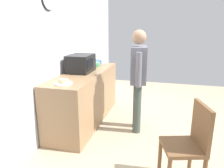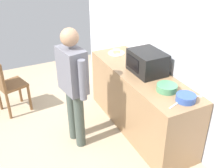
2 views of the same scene
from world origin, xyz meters
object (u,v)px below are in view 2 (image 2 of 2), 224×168
object	(u,v)px
microwave	(147,62)
person_standing	(73,81)
sandwich_plate	(116,52)
fork_utensil	(174,105)
salad_bowl	(167,88)
cereal_bowl	(186,98)
wooden_chair	(7,83)
spoon_utensil	(194,96)

from	to	relation	value
microwave	person_standing	world-z (taller)	person_standing
sandwich_plate	fork_utensil	xyz separation A→B (m)	(1.62, -0.12, -0.02)
salad_bowl	person_standing	xyz separation A→B (m)	(-0.65, -0.96, 0.01)
microwave	cereal_bowl	world-z (taller)	microwave
microwave	salad_bowl	world-z (taller)	microwave
wooden_chair	cereal_bowl	bearing A→B (deg)	39.40
sandwich_plate	spoon_utensil	bearing A→B (deg)	7.74
microwave	spoon_utensil	size ratio (longest dim) A/B	2.94
spoon_utensil	person_standing	world-z (taller)	person_standing
cereal_bowl	wooden_chair	xyz separation A→B (m)	(-2.10, -1.73, -0.42)
microwave	person_standing	bearing A→B (deg)	-96.84
salad_bowl	wooden_chair	bearing A→B (deg)	-137.34
salad_bowl	spoon_utensil	xyz separation A→B (m)	(0.25, 0.21, -0.04)
microwave	fork_utensil	distance (m)	0.87
microwave	wooden_chair	world-z (taller)	microwave
microwave	salad_bowl	distance (m)	0.55
salad_bowl	cereal_bowl	distance (m)	0.29
spoon_utensil	person_standing	distance (m)	1.48
sandwich_plate	spoon_utensil	world-z (taller)	sandwich_plate
salad_bowl	cereal_bowl	xyz separation A→B (m)	(0.28, 0.05, -0.00)
spoon_utensil	salad_bowl	bearing A→B (deg)	-139.90
cereal_bowl	person_standing	distance (m)	1.38
cereal_bowl	wooden_chair	bearing A→B (deg)	-140.60
salad_bowl	wooden_chair	xyz separation A→B (m)	(-1.82, -1.68, -0.42)
person_standing	wooden_chair	bearing A→B (deg)	-148.32
cereal_bowl	spoon_utensil	xyz separation A→B (m)	(-0.03, 0.16, -0.04)
fork_utensil	person_standing	bearing A→B (deg)	-139.03
microwave	spoon_utensil	distance (m)	0.81
sandwich_plate	person_standing	xyz separation A→B (m)	(0.67, -0.95, 0.03)
microwave	salad_bowl	size ratio (longest dim) A/B	2.00
microwave	fork_utensil	world-z (taller)	microwave
spoon_utensil	microwave	bearing A→B (deg)	-168.73
person_standing	salad_bowl	bearing A→B (deg)	55.71
sandwich_plate	spoon_utensil	size ratio (longest dim) A/B	1.51
microwave	salad_bowl	xyz separation A→B (m)	(0.53, -0.06, -0.11)
microwave	sandwich_plate	bearing A→B (deg)	-175.83
fork_utensil	wooden_chair	distance (m)	2.66
sandwich_plate	cereal_bowl	world-z (taller)	cereal_bowl
cereal_bowl	microwave	bearing A→B (deg)	179.66
salad_bowl	spoon_utensil	size ratio (longest dim) A/B	1.47
microwave	spoon_utensil	bearing A→B (deg)	11.27
fork_utensil	person_standing	xyz separation A→B (m)	(-0.96, -0.83, 0.04)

